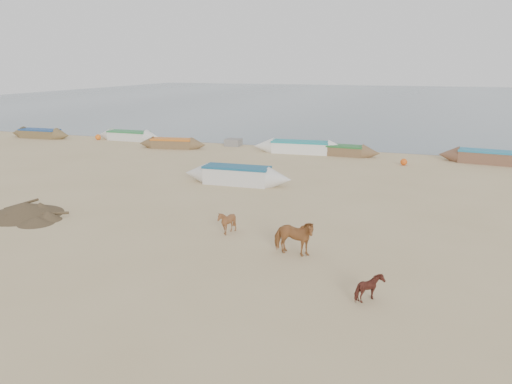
% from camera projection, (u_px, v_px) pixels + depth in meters
% --- Properties ---
extents(ground, '(140.00, 140.00, 0.00)m').
position_uv_depth(ground, '(220.00, 244.00, 18.40)').
color(ground, tan).
rests_on(ground, ground).
extents(sea, '(160.00, 160.00, 0.00)m').
position_uv_depth(sea, '(393.00, 99.00, 93.39)').
color(sea, slate).
rests_on(sea, ground).
extents(cow_adult, '(1.61, 0.85, 1.31)m').
position_uv_depth(cow_adult, '(294.00, 237.00, 17.16)').
color(cow_adult, '#9B6132').
rests_on(cow_adult, ground).
extents(calf_front, '(1.16, 1.13, 0.96)m').
position_uv_depth(calf_front, '(227.00, 222.00, 19.35)').
color(calf_front, brown).
rests_on(calf_front, ground).
extents(calf_right, '(0.81, 0.89, 0.76)m').
position_uv_depth(calf_right, '(370.00, 289.00, 13.85)').
color(calf_right, '#59261C').
rests_on(calf_right, ground).
extents(near_canoe, '(6.21, 1.44, 1.01)m').
position_uv_depth(near_canoe, '(237.00, 175.00, 27.37)').
color(near_canoe, silver).
rests_on(near_canoe, ground).
extents(debris_pile, '(3.32, 3.32, 0.56)m').
position_uv_depth(debris_pile, '(24.00, 209.00, 21.83)').
color(debris_pile, brown).
rests_on(debris_pile, ground).
extents(waterline_canoes, '(56.52, 4.14, 0.90)m').
position_uv_depth(waterline_canoes, '(313.00, 148.00, 36.64)').
color(waterline_canoes, brown).
rests_on(waterline_canoes, ground).
extents(beach_clutter, '(44.04, 4.53, 0.64)m').
position_uv_depth(beach_clutter, '(386.00, 154.00, 34.80)').
color(beach_clutter, '#285A36').
rests_on(beach_clutter, ground).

